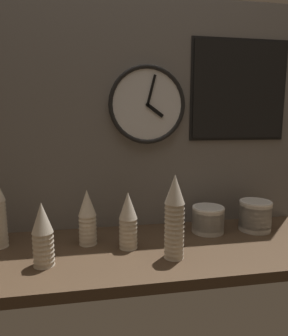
{
  "coord_description": "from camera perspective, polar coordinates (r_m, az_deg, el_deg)",
  "views": [
    {
      "loc": [
        -22.67,
        -113.22,
        51.06
      ],
      "look_at": [
        -2.23,
        4.0,
        31.65
      ],
      "focal_mm": 32.0,
      "sensor_mm": 36.0,
      "label": 1
    }
  ],
  "objects": [
    {
      "name": "cup_stack_center",
      "position": [
        1.21,
        -3.04,
        -9.88
      ],
      "size": [
        7.42,
        7.42,
        22.93
      ],
      "color": "beige",
      "rests_on": "ground_plane"
    },
    {
      "name": "menu_board",
      "position": [
        1.55,
        17.68,
        13.91
      ],
      "size": [
        48.63,
        1.32,
        47.61
      ],
      "color": "black"
    },
    {
      "name": "wall_clock",
      "position": [
        1.39,
        0.63,
        11.94
      ],
      "size": [
        35.54,
        2.7,
        35.54
      ],
      "color": "white"
    },
    {
      "name": "wall_tiled_back",
      "position": [
        1.42,
        -0.68,
        9.85
      ],
      "size": [
        160.0,
        3.0,
        105.0
      ],
      "color": "slate",
      "rests_on": "ground_plane"
    },
    {
      "name": "cup_stack_center_left",
      "position": [
        1.26,
        -10.74,
        -9.18
      ],
      "size": [
        7.42,
        7.42,
        22.93
      ],
      "color": "beige",
      "rests_on": "ground_plane"
    },
    {
      "name": "cup_stack_left",
      "position": [
        1.12,
        -18.74,
        -11.87
      ],
      "size": [
        7.42,
        7.42,
        22.93
      ],
      "color": "beige",
      "rests_on": "ground_plane"
    },
    {
      "name": "bowl_stack_right",
      "position": [
        1.41,
        12.09,
        -9.4
      ],
      "size": [
        14.65,
        14.65,
        11.95
      ],
      "color": "beige",
      "rests_on": "ground_plane"
    },
    {
      "name": "cup_stack_center_right",
      "position": [
        1.11,
        5.82,
        -9.22
      ],
      "size": [
        7.42,
        7.42,
        31.58
      ],
      "color": "beige",
      "rests_on": "ground_plane"
    },
    {
      "name": "bowl_stack_far_right",
      "position": [
        1.5,
        20.41,
        -8.35
      ],
      "size": [
        14.65,
        14.65,
        13.95
      ],
      "color": "beige",
      "rests_on": "ground_plane"
    },
    {
      "name": "ground_plane",
      "position": [
        1.27,
        1.35,
        -15.42
      ],
      "size": [
        160.0,
        56.0,
        4.0
      ],
      "primitive_type": "cube",
      "color": "#4C3826"
    }
  ]
}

